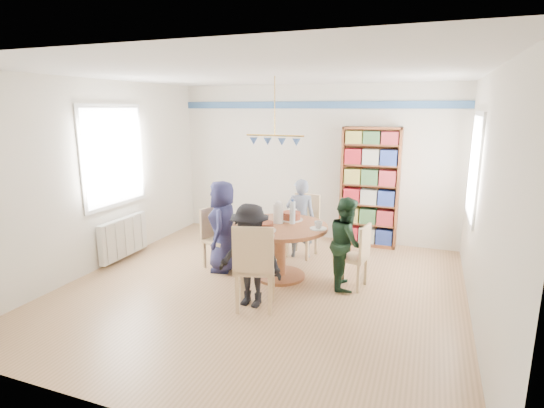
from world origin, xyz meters
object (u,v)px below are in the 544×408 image
at_px(person_right, 347,243).
at_px(person_near, 250,256).
at_px(chair_left, 216,235).
at_px(person_far, 300,218).
at_px(radiator, 124,237).
at_px(dining_table, 280,239).
at_px(bookshelf, 370,188).
at_px(chair_right, 357,253).
at_px(person_left, 223,226).
at_px(chair_far, 304,222).
at_px(chair_near, 254,264).

bearing_deg(person_right, person_near, 119.57).
xyz_separation_m(chair_left, person_far, (1.04, 0.84, 0.13)).
distance_m(radiator, dining_table, 2.52).
bearing_deg(person_near, bookshelf, 74.49).
relative_size(chair_right, person_right, 0.71).
bearing_deg(dining_table, person_near, -92.28).
distance_m(dining_table, person_left, 0.86).
height_order(dining_table, person_left, person_left).
distance_m(chair_right, person_right, 0.19).
xyz_separation_m(chair_left, chair_far, (1.07, 0.97, 0.05)).
bearing_deg(chair_far, person_near, -92.29).
distance_m(radiator, person_right, 3.44).
height_order(chair_near, bookshelf, bookshelf).
xyz_separation_m(chair_left, chair_near, (1.09, -1.10, 0.08)).
distance_m(chair_left, chair_far, 1.44).
bearing_deg(person_left, chair_right, 76.07).
bearing_deg(person_far, person_right, 116.59).
bearing_deg(radiator, chair_left, 8.62).
height_order(person_left, person_far, person_left).
bearing_deg(chair_right, person_far, 139.44).
distance_m(radiator, person_left, 1.69).
bearing_deg(chair_near, bookshelf, 73.46).
bearing_deg(chair_far, person_right, -49.42).
xyz_separation_m(radiator, person_left, (1.66, 0.13, 0.31)).
distance_m(radiator, chair_right, 3.57).
bearing_deg(chair_near, person_left, 132.27).
relative_size(chair_far, person_far, 0.78).
distance_m(chair_near, person_far, 1.94).
relative_size(chair_right, person_left, 0.65).
bearing_deg(person_near, radiator, 166.28).
relative_size(chair_near, person_far, 0.84).
distance_m(person_far, bookshelf, 1.38).
height_order(chair_near, person_left, person_left).
bearing_deg(radiator, person_right, 2.83).
xyz_separation_m(dining_table, person_left, (-0.85, -0.04, 0.10)).
height_order(radiator, bookshelf, bookshelf).
relative_size(person_left, bookshelf, 0.66).
bearing_deg(chair_near, chair_right, 46.82).
height_order(chair_far, bookshelf, bookshelf).
xyz_separation_m(chair_near, bookshelf, (0.87, 2.91, 0.41)).
bearing_deg(chair_right, person_near, -139.04).
distance_m(chair_left, bookshelf, 2.71).
distance_m(chair_left, chair_right, 2.08).
bearing_deg(chair_right, person_right, -175.50).
relative_size(chair_far, person_left, 0.74).
distance_m(person_left, person_right, 1.77).
bearing_deg(person_right, dining_table, 75.27).
bearing_deg(person_near, chair_left, 138.40).
height_order(chair_near, person_far, person_far).
bearing_deg(chair_left, chair_right, -1.24).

